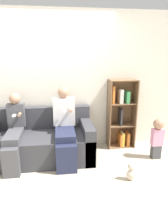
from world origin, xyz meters
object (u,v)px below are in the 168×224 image
toddler_standing (157,136)px  teddy_bear (131,172)px  bookshelf (121,116)px  adult_seated (65,125)px  couch (41,143)px  child_seated (14,131)px

toddler_standing → teddy_bear: size_ratio=2.66×
bookshelf → adult_seated: bearing=-159.4°
couch → toddler_standing: 2.03m
couch → teddy_bear: bearing=-32.2°
couch → adult_seated: (0.42, -0.10, 0.34)m
toddler_standing → teddy_bear: toddler_standing is taller
couch → teddy_bear: size_ratio=6.53×
toddler_standing → bookshelf: 0.78m
couch → child_seated: 0.52m
couch → adult_seated: adult_seated is taller
adult_seated → bookshelf: size_ratio=0.94×
couch → child_seated: (-0.41, -0.13, 0.29)m
toddler_standing → bookshelf: size_ratio=0.55×
child_seated → bookshelf: (1.94, 0.45, 0.03)m
couch → teddy_bear: 1.59m
child_seated → bookshelf: size_ratio=0.87×
adult_seated → teddy_bear: size_ratio=4.55×
adult_seated → teddy_bear: bearing=-38.8°
adult_seated → couch: bearing=166.4°
couch → bookshelf: (1.54, 0.32, 0.32)m
couch → child_seated: bearing=-162.7°
teddy_bear → toddler_standing: bearing=40.6°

